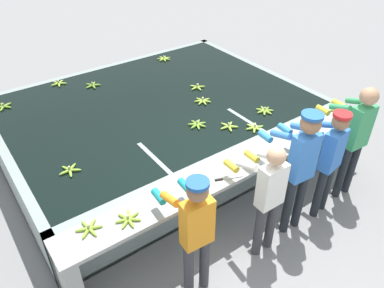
{
  "coord_description": "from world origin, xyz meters",
  "views": [
    {
      "loc": [
        -2.63,
        -2.41,
        3.79
      ],
      "look_at": [
        0.0,
        1.24,
        0.62
      ],
      "focal_mm": 35.0,
      "sensor_mm": 36.0,
      "label": 1
    }
  ],
  "objects_px": {
    "banana_bunch_floating_6": "(93,85)",
    "banana_bunch_floating_7": "(70,170)",
    "banana_bunch_floating_1": "(197,87)",
    "banana_bunch_floating_9": "(4,106)",
    "banana_bunch_floating_0": "(203,101)",
    "banana_bunch_floating_5": "(197,124)",
    "knife_0": "(225,179)",
    "worker_0": "(195,228)",
    "banana_bunch_ledge_2": "(89,228)",
    "worker_3": "(329,155)",
    "banana_bunch_floating_10": "(59,83)",
    "worker_2": "(300,162)",
    "banana_bunch_floating_4": "(164,59)",
    "banana_bunch_floating_3": "(265,111)",
    "banana_bunch_ledge_0": "(128,219)",
    "banana_bunch_floating_8": "(229,126)",
    "banana_bunch_ledge_1": "(339,110)",
    "banana_bunch_floating_2": "(255,128)",
    "worker_4": "(356,133)",
    "worker_1": "(268,192)"
  },
  "relations": [
    {
      "from": "banana_bunch_floating_1",
      "to": "banana_bunch_floating_0",
      "type": "bearing_deg",
      "value": -116.21
    },
    {
      "from": "banana_bunch_floating_3",
      "to": "banana_bunch_floating_8",
      "type": "distance_m",
      "value": 0.74
    },
    {
      "from": "banana_bunch_floating_5",
      "to": "banana_bunch_floating_7",
      "type": "bearing_deg",
      "value": 177.95
    },
    {
      "from": "banana_bunch_floating_6",
      "to": "banana_bunch_floating_8",
      "type": "xyz_separation_m",
      "value": [
        1.05,
        -2.39,
        0.0
      ]
    },
    {
      "from": "banana_bunch_floating_10",
      "to": "worker_0",
      "type": "bearing_deg",
      "value": -90.82
    },
    {
      "from": "worker_0",
      "to": "banana_bunch_floating_5",
      "type": "height_order",
      "value": "worker_0"
    },
    {
      "from": "banana_bunch_floating_0",
      "to": "banana_bunch_floating_5",
      "type": "bearing_deg",
      "value": -133.57
    },
    {
      "from": "banana_bunch_floating_4",
      "to": "banana_bunch_floating_10",
      "type": "height_order",
      "value": "same"
    },
    {
      "from": "banana_bunch_floating_2",
      "to": "banana_bunch_floating_7",
      "type": "bearing_deg",
      "value": 166.08
    },
    {
      "from": "worker_3",
      "to": "banana_bunch_floating_2",
      "type": "distance_m",
      "value": 1.11
    },
    {
      "from": "worker_1",
      "to": "banana_bunch_floating_3",
      "type": "height_order",
      "value": "worker_1"
    },
    {
      "from": "worker_0",
      "to": "banana_bunch_floating_2",
      "type": "xyz_separation_m",
      "value": [
        1.83,
        1.06,
        -0.05
      ]
    },
    {
      "from": "worker_3",
      "to": "banana_bunch_floating_3",
      "type": "xyz_separation_m",
      "value": [
        0.21,
        1.34,
        -0.05
      ]
    },
    {
      "from": "banana_bunch_floating_8",
      "to": "banana_bunch_ledge_0",
      "type": "relative_size",
      "value": 0.98
    },
    {
      "from": "knife_0",
      "to": "banana_bunch_floating_8",
      "type": "bearing_deg",
      "value": 47.15
    },
    {
      "from": "knife_0",
      "to": "banana_bunch_ledge_0",
      "type": "bearing_deg",
      "value": 176.23
    },
    {
      "from": "worker_0",
      "to": "banana_bunch_floating_10",
      "type": "distance_m",
      "value": 4.11
    },
    {
      "from": "banana_bunch_floating_4",
      "to": "banana_bunch_floating_6",
      "type": "height_order",
      "value": "same"
    },
    {
      "from": "banana_bunch_floating_7",
      "to": "banana_bunch_ledge_2",
      "type": "distance_m",
      "value": 1.04
    },
    {
      "from": "banana_bunch_floating_6",
      "to": "banana_bunch_floating_7",
      "type": "distance_m",
      "value": 2.33
    },
    {
      "from": "banana_bunch_floating_3",
      "to": "knife_0",
      "type": "bearing_deg",
      "value": -150.42
    },
    {
      "from": "banana_bunch_floating_0",
      "to": "banana_bunch_floating_8",
      "type": "distance_m",
      "value": 0.84
    },
    {
      "from": "worker_0",
      "to": "worker_1",
      "type": "bearing_deg",
      "value": -1.67
    },
    {
      "from": "banana_bunch_floating_5",
      "to": "banana_bunch_ledge_1",
      "type": "distance_m",
      "value": 2.22
    },
    {
      "from": "worker_0",
      "to": "worker_2",
      "type": "distance_m",
      "value": 1.55
    },
    {
      "from": "banana_bunch_floating_5",
      "to": "banana_bunch_floating_8",
      "type": "distance_m",
      "value": 0.46
    },
    {
      "from": "banana_bunch_floating_0",
      "to": "banana_bunch_floating_5",
      "type": "xyz_separation_m",
      "value": [
        -0.49,
        -0.52,
        0.0
      ]
    },
    {
      "from": "worker_4",
      "to": "banana_bunch_floating_1",
      "type": "height_order",
      "value": "worker_4"
    },
    {
      "from": "knife_0",
      "to": "banana_bunch_floating_6",
      "type": "bearing_deg",
      "value": 94.65
    },
    {
      "from": "worker_0",
      "to": "banana_bunch_floating_0",
      "type": "bearing_deg",
      "value": 51.23
    },
    {
      "from": "worker_0",
      "to": "banana_bunch_ledge_2",
      "type": "distance_m",
      "value": 1.08
    },
    {
      "from": "banana_bunch_floating_1",
      "to": "banana_bunch_floating_4",
      "type": "height_order",
      "value": "same"
    },
    {
      "from": "banana_bunch_floating_9",
      "to": "knife_0",
      "type": "bearing_deg",
      "value": -63.18
    },
    {
      "from": "worker_3",
      "to": "banana_bunch_floating_7",
      "type": "xyz_separation_m",
      "value": [
        -2.75,
        1.69,
        -0.05
      ]
    },
    {
      "from": "knife_0",
      "to": "banana_bunch_floating_1",
      "type": "bearing_deg",
      "value": 61.26
    },
    {
      "from": "worker_2",
      "to": "knife_0",
      "type": "distance_m",
      "value": 0.91
    },
    {
      "from": "worker_2",
      "to": "banana_bunch_floating_8",
      "type": "xyz_separation_m",
      "value": [
        0.01,
        1.29,
        -0.17
      ]
    },
    {
      "from": "banana_bunch_ledge_0",
      "to": "banana_bunch_ledge_2",
      "type": "distance_m",
      "value": 0.4
    },
    {
      "from": "banana_bunch_floating_1",
      "to": "banana_bunch_ledge_2",
      "type": "relative_size",
      "value": 0.97
    },
    {
      "from": "worker_2",
      "to": "banana_bunch_floating_1",
      "type": "height_order",
      "value": "worker_2"
    },
    {
      "from": "banana_bunch_ledge_2",
      "to": "knife_0",
      "type": "distance_m",
      "value": 1.64
    },
    {
      "from": "worker_4",
      "to": "banana_bunch_floating_7",
      "type": "height_order",
      "value": "worker_4"
    },
    {
      "from": "worker_0",
      "to": "banana_bunch_ledge_0",
      "type": "xyz_separation_m",
      "value": [
        -0.47,
        0.54,
        -0.05
      ]
    },
    {
      "from": "banana_bunch_floating_2",
      "to": "banana_bunch_ledge_1",
      "type": "height_order",
      "value": "banana_bunch_ledge_1"
    },
    {
      "from": "banana_bunch_floating_3",
      "to": "banana_bunch_floating_8",
      "type": "height_order",
      "value": "same"
    },
    {
      "from": "knife_0",
      "to": "worker_0",
      "type": "bearing_deg",
      "value": -149.21
    },
    {
      "from": "banana_bunch_floating_1",
      "to": "banana_bunch_floating_9",
      "type": "relative_size",
      "value": 0.99
    },
    {
      "from": "banana_bunch_floating_0",
      "to": "banana_bunch_floating_2",
      "type": "relative_size",
      "value": 1.0
    },
    {
      "from": "banana_bunch_floating_9",
      "to": "banana_bunch_ledge_1",
      "type": "height_order",
      "value": "banana_bunch_ledge_1"
    },
    {
      "from": "worker_0",
      "to": "knife_0",
      "type": "height_order",
      "value": "worker_0"
    }
  ]
}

